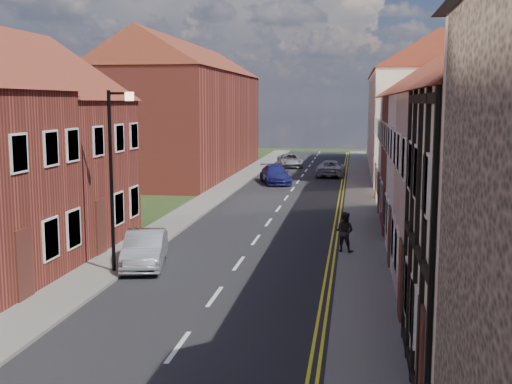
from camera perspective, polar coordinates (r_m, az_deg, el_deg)
road at (r=30.81m, az=1.12°, el=-2.72°), size 7.00×90.00×0.02m
pavement_left at (r=31.67m, az=-6.80°, el=-2.39°), size 1.80×90.00×0.12m
pavement_right at (r=30.54m, az=9.34°, el=-2.83°), size 1.80×90.00×0.12m
cottage_r_cream_mid at (r=24.12m, az=21.47°, el=4.45°), size 8.30×5.20×9.00m
cottage_r_pink at (r=29.41m, az=19.18°, el=5.09°), size 8.30×6.00×9.00m
cottage_r_white_far at (r=34.73m, az=17.59°, el=5.54°), size 8.30×5.20×9.00m
cottage_r_cream_far at (r=40.07m, az=16.42°, el=5.86°), size 8.30×6.00×9.00m
cottage_l_pink at (r=27.35m, az=-20.46°, el=4.63°), size 8.30×6.30×8.80m
block_right_far at (r=55.26m, az=14.37°, el=7.28°), size 8.30×24.20×10.50m
block_left_far at (r=51.75m, az=-6.20°, el=7.45°), size 8.30×24.20×10.50m
lamppost at (r=21.59m, az=-12.55°, el=1.96°), size 0.88×0.15×6.00m
car_mid at (r=22.95m, az=-9.84°, el=-5.00°), size 2.10×3.98×1.25m
car_far at (r=45.47m, az=1.73°, el=1.55°), size 2.98×4.75×1.28m
car_distant at (r=57.21m, az=3.01°, el=2.82°), size 2.82×4.56×1.18m
car_distant_b at (r=50.30m, az=6.67°, el=2.11°), size 2.17×4.57×1.26m
pedestrian_right_b at (r=24.49m, az=7.86°, el=-3.52°), size 0.89×0.79×1.52m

